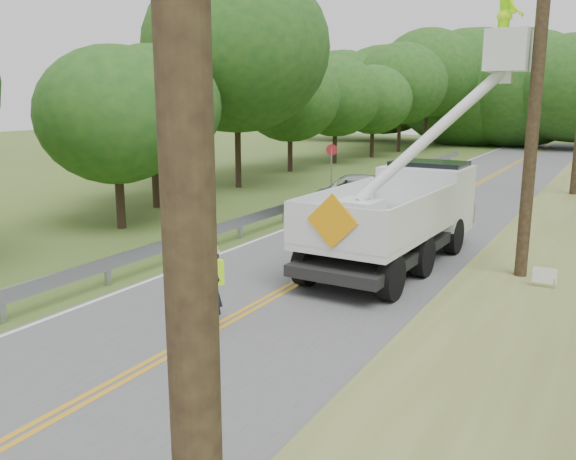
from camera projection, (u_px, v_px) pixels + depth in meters
The scene contains 12 objects.
ground at pixel (110, 387), 9.93m from camera, with size 140.00×140.00×0.00m, color #3C5825.
road at pixel (396, 229), 21.85m from camera, with size 7.20×96.00×0.03m.
guardrail at pixel (309, 201), 24.43m from camera, with size 0.18×48.00×0.77m.
utility_poles at pixel (569, 80), 20.90m from camera, with size 1.60×43.30×10.00m.
treeline_left at pixel (330, 78), 39.53m from camera, with size 10.28×57.48×11.31m.
treeline_horizon at pixel (570, 88), 55.73m from camera, with size 56.45×14.45×11.83m.
flagger at pixel (211, 282), 12.26m from camera, with size 1.08×0.62×2.73m.
bucket_truck at pixel (412, 203), 17.51m from camera, with size 4.70×7.79×7.41m.
suv_silver at pixel (363, 194), 24.43m from camera, with size 2.73×5.92×1.64m, color silver.
suv_darkgrey at pixel (412, 178), 30.08m from camera, with size 2.05×5.03×1.46m, color #393B40.
stop_sign_permanent at pixel (331, 163), 27.84m from camera, with size 0.49×0.29×2.59m.
yard_sign at pixel (545, 277), 14.12m from camera, with size 0.54×0.06×0.78m.
Camera 1 is at (7.04, -6.53, 4.65)m, focal length 37.68 mm.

